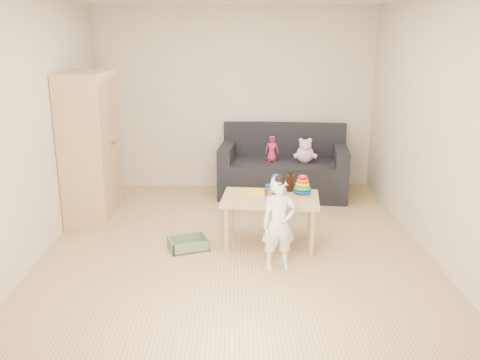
{
  "coord_description": "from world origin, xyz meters",
  "views": [
    {
      "loc": [
        -0.01,
        -5.13,
        2.19
      ],
      "look_at": [
        0.05,
        0.25,
        0.65
      ],
      "focal_mm": 38.0,
      "sensor_mm": 36.0,
      "label": 1
    }
  ],
  "objects_px": {
    "wardrobe": "(91,147)",
    "toddler": "(279,225)",
    "play_table": "(270,221)",
    "sofa": "(283,178)"
  },
  "relations": [
    {
      "from": "toddler",
      "to": "sofa",
      "type": "bearing_deg",
      "value": 76.5
    },
    {
      "from": "sofa",
      "to": "play_table",
      "type": "distance_m",
      "value": 1.79
    },
    {
      "from": "play_table",
      "to": "sofa",
      "type": "bearing_deg",
      "value": 80.25
    },
    {
      "from": "wardrobe",
      "to": "toddler",
      "type": "distance_m",
      "value": 2.64
    },
    {
      "from": "wardrobe",
      "to": "toddler",
      "type": "relative_size",
      "value": 2.01
    },
    {
      "from": "sofa",
      "to": "toddler",
      "type": "relative_size",
      "value": 1.98
    },
    {
      "from": "toddler",
      "to": "play_table",
      "type": "bearing_deg",
      "value": 86.84
    },
    {
      "from": "wardrobe",
      "to": "play_table",
      "type": "bearing_deg",
      "value": -22.55
    },
    {
      "from": "play_table",
      "to": "toddler",
      "type": "height_order",
      "value": "toddler"
    },
    {
      "from": "wardrobe",
      "to": "toddler",
      "type": "height_order",
      "value": "wardrobe"
    }
  ]
}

